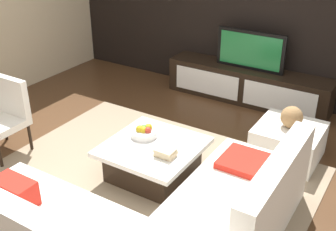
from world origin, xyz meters
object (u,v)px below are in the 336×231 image
(ottoman, at_px, (288,142))
(fruit_bowl, at_px, (144,132))
(coffee_table, at_px, (153,159))
(decorative_ball, at_px, (292,117))
(accent_chair_near, at_px, (4,112))
(media_console, at_px, (247,85))
(sectional_couch, at_px, (147,230))
(book_stack, at_px, (165,153))
(television, at_px, (251,50))

(ottoman, relative_size, fruit_bowl, 2.50)
(coffee_table, height_order, decorative_ball, decorative_ball)
(accent_chair_near, height_order, fruit_bowl, accent_chair_near)
(media_console, bearing_deg, sectional_couch, -81.32)
(decorative_ball, bearing_deg, accent_chair_near, -151.42)
(book_stack, bearing_deg, accent_chair_near, -170.58)
(sectional_couch, distance_m, decorative_ball, 2.15)
(television, height_order, fruit_bowl, television)
(coffee_table, xyz_separation_m, book_stack, (0.23, -0.12, 0.22))
(television, xyz_separation_m, accent_chair_near, (-1.83, -2.74, -0.28))
(book_stack, bearing_deg, television, 92.98)
(ottoman, height_order, fruit_bowl, fruit_bowl)
(media_console, height_order, book_stack, media_console)
(media_console, bearing_deg, decorative_ball, -50.59)
(television, relative_size, coffee_table, 1.04)
(television, bearing_deg, accent_chair_near, -123.78)
(sectional_couch, height_order, book_stack, sectional_couch)
(accent_chair_near, xyz_separation_m, ottoman, (2.82, 1.54, -0.29))
(fruit_bowl, height_order, book_stack, fruit_bowl)
(media_console, xyz_separation_m, decorative_ball, (0.99, -1.20, 0.27))
(media_console, relative_size, coffee_table, 2.51)
(ottoman, distance_m, decorative_ball, 0.32)
(coffee_table, xyz_separation_m, accent_chair_near, (-1.73, -0.44, 0.29))
(fruit_bowl, bearing_deg, accent_chair_near, -160.75)
(television, relative_size, decorative_ball, 4.07)
(coffee_table, relative_size, book_stack, 4.71)
(decorative_ball, xyz_separation_m, book_stack, (-0.86, -1.21, -0.10))
(television, distance_m, sectional_couch, 3.35)
(television, xyz_separation_m, fruit_bowl, (-0.28, -2.20, -0.34))
(decorative_ball, distance_m, book_stack, 1.49)
(coffee_table, relative_size, fruit_bowl, 3.38)
(television, relative_size, ottoman, 1.41)
(accent_chair_near, relative_size, decorative_ball, 3.60)
(sectional_couch, height_order, ottoman, sectional_couch)
(media_console, relative_size, fruit_bowl, 8.47)
(media_console, relative_size, accent_chair_near, 2.73)
(media_console, relative_size, decorative_ball, 9.80)
(media_console, relative_size, book_stack, 11.81)
(television, height_order, book_stack, television)
(sectional_couch, distance_m, book_stack, 0.95)
(media_console, distance_m, sectional_couch, 3.32)
(coffee_table, height_order, fruit_bowl, fruit_bowl)
(ottoman, xyz_separation_m, book_stack, (-0.86, -1.21, 0.22))
(coffee_table, distance_m, accent_chair_near, 1.81)
(fruit_bowl, bearing_deg, decorative_ball, 38.13)
(fruit_bowl, bearing_deg, book_stack, -28.31)
(accent_chair_near, height_order, decorative_ball, accent_chair_near)
(television, xyz_separation_m, coffee_table, (-0.10, -2.30, -0.57))
(book_stack, bearing_deg, media_console, 92.98)
(sectional_couch, relative_size, book_stack, 11.57)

